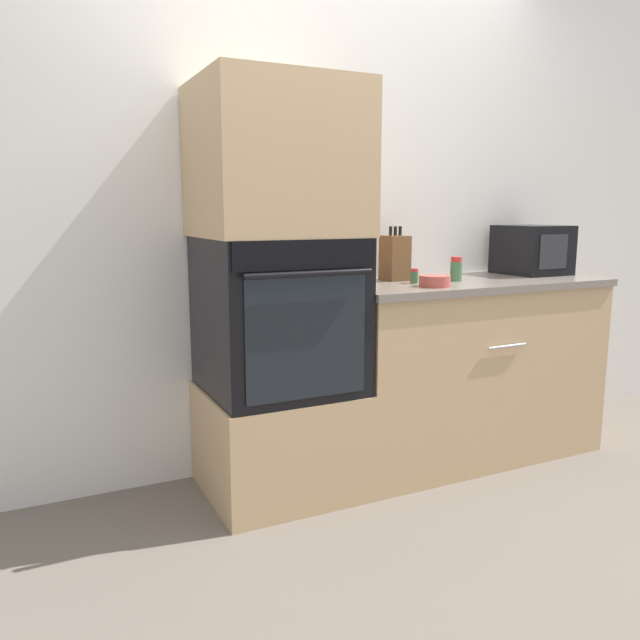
# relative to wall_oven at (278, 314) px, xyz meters

# --- Properties ---
(ground_plane) EXTENTS (12.00, 12.00, 0.00)m
(ground_plane) POSITION_rel_wall_oven_xyz_m (0.32, -0.30, -0.81)
(ground_plane) COLOR #6B6056
(wall_back) EXTENTS (8.00, 0.05, 2.50)m
(wall_back) POSITION_rel_wall_oven_xyz_m (0.32, 0.33, 0.44)
(wall_back) COLOR silver
(wall_back) RESTS_ON ground_plane
(oven_cabinet_base) EXTENTS (0.65, 0.60, 0.47)m
(oven_cabinet_base) POSITION_rel_wall_oven_xyz_m (0.00, 0.00, -0.57)
(oven_cabinet_base) COLOR tan
(oven_cabinet_base) RESTS_ON ground_plane
(wall_oven) EXTENTS (0.62, 0.64, 0.67)m
(wall_oven) POSITION_rel_wall_oven_xyz_m (0.00, 0.00, 0.00)
(wall_oven) COLOR black
(wall_oven) RESTS_ON oven_cabinet_base
(oven_cabinet_upper) EXTENTS (0.65, 0.60, 0.63)m
(oven_cabinet_upper) POSITION_rel_wall_oven_xyz_m (0.00, 0.00, 0.65)
(oven_cabinet_upper) COLOR tan
(oven_cabinet_upper) RESTS_ON wall_oven
(counter_unit) EXTENTS (1.40, 0.63, 0.91)m
(counter_unit) POSITION_rel_wall_oven_xyz_m (1.02, 0.00, -0.35)
(counter_unit) COLOR tan
(counter_unit) RESTS_ON ground_plane
(microwave) EXTENTS (0.30, 0.34, 0.26)m
(microwave) POSITION_rel_wall_oven_xyz_m (1.51, 0.08, 0.23)
(microwave) COLOR black
(microwave) RESTS_ON counter_unit
(knife_block) EXTENTS (0.11, 0.13, 0.26)m
(knife_block) POSITION_rel_wall_oven_xyz_m (0.67, 0.13, 0.21)
(knife_block) COLOR brown
(knife_block) RESTS_ON counter_unit
(bowl) EXTENTS (0.14, 0.14, 0.05)m
(bowl) POSITION_rel_wall_oven_xyz_m (0.70, -0.17, 0.13)
(bowl) COLOR #B24C42
(bowl) RESTS_ON counter_unit
(condiment_jar_near) EXTENTS (0.04, 0.04, 0.11)m
(condiment_jar_near) POSITION_rel_wall_oven_xyz_m (0.77, 0.20, 0.15)
(condiment_jar_near) COLOR #427047
(condiment_jar_near) RESTS_ON counter_unit
(condiment_jar_mid) EXTENTS (0.06, 0.06, 0.12)m
(condiment_jar_mid) POSITION_rel_wall_oven_xyz_m (0.93, -0.02, 0.16)
(condiment_jar_mid) COLOR #427047
(condiment_jar_mid) RESTS_ON counter_unit
(condiment_jar_far) EXTENTS (0.05, 0.05, 0.07)m
(condiment_jar_far) POSITION_rel_wall_oven_xyz_m (0.38, 0.22, 0.14)
(condiment_jar_far) COLOR silver
(condiment_jar_far) RESTS_ON counter_unit
(condiment_jar_back) EXTENTS (0.04, 0.04, 0.07)m
(condiment_jar_back) POSITION_rel_wall_oven_xyz_m (0.69, -0.02, 0.14)
(condiment_jar_back) COLOR #427047
(condiment_jar_back) RESTS_ON counter_unit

